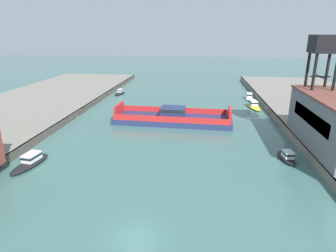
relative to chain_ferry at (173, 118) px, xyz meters
The scene contains 11 objects.
ground_plane 33.71m from the chain_ferry, 89.98° to the right, with size 400.00×400.00×0.00m, color #3D6660.
chain_ferry is the anchor object (origin of this frame).
moored_boat_near_left 27.19m from the chain_ferry, 128.85° to the right, with size 3.10×7.12×1.57m.
moored_boat_near_right 23.49m from the chain_ferry, 42.10° to the right, with size 2.26×5.03×1.46m.
moored_boat_mid_left 29.49m from the chain_ferry, 51.62° to the left, with size 2.30×6.57×1.62m.
moored_boat_mid_right 22.69m from the chain_ferry, 38.01° to the left, with size 3.17×7.85×1.64m.
moored_boat_far_left 31.52m from the chain_ferry, 124.38° to the left, with size 2.60×6.08×1.34m.
crane_tower 27.68m from the chain_ferry, 16.87° to the right, with size 3.90×3.90×15.29m.
bollard_right_aft 30.02m from the chain_ferry, 45.63° to the right, with size 0.32×0.32×0.71m.
bollard_left_far 29.80m from the chain_ferry, 134.73° to the right, with size 0.32×0.32×0.71m.
bollard_right_far 30.46m from the chain_ferry, 46.43° to the right, with size 0.32×0.32×0.71m.
Camera 1 is at (5.03, -20.18, 16.89)m, focal length 30.70 mm.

